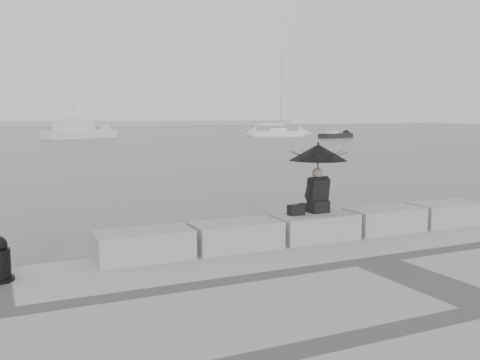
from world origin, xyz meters
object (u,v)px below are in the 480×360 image
motor_cruiser (81,132)px  seated_person (318,162)px  sailboat_right (278,133)px  small_motorboat (336,135)px

motor_cruiser → seated_person: bearing=-116.6°
seated_person → sailboat_right: (33.29, 60.77, -1.48)m
sailboat_right → motor_cruiser: size_ratio=1.27×
motor_cruiser → small_motorboat: bearing=-42.8°
seated_person → small_motorboat: bearing=50.2°
seated_person → motor_cruiser: (5.51, 65.13, -1.11)m
motor_cruiser → small_motorboat: 34.73m
seated_person → sailboat_right: sailboat_right is taller
seated_person → small_motorboat: (37.92, 52.67, -1.69)m
sailboat_right → motor_cruiser: sailboat_right is taller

